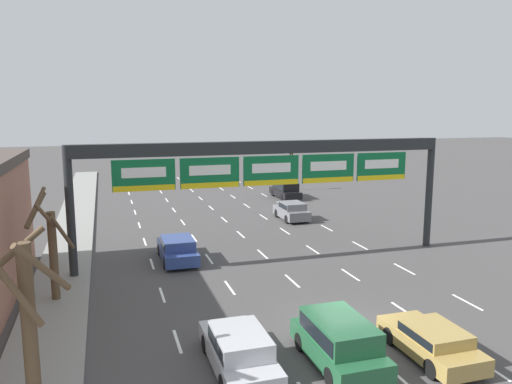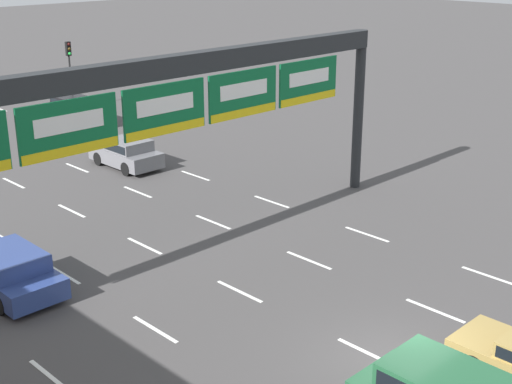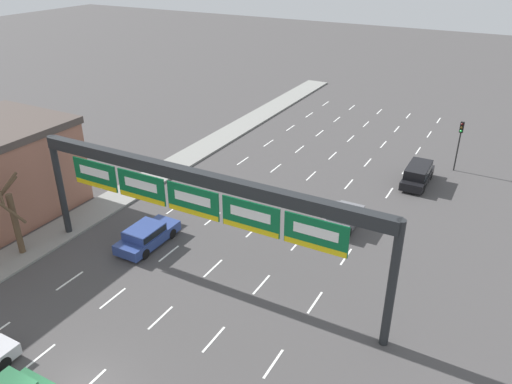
% 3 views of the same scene
% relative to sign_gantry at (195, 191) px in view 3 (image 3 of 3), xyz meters
% --- Properties ---
extents(lane_dashes, '(13.32, 67.00, 0.01)m').
position_rel_sign_gantry_xyz_m(lane_dashes, '(0.00, 3.78, -5.77)').
color(lane_dashes, white).
rests_on(lane_dashes, ground_plane).
extents(sign_gantry, '(21.83, 0.70, 6.93)m').
position_rel_sign_gantry_xyz_m(sign_gantry, '(0.00, 0.00, 0.00)').
color(sign_gantry, '#232628').
rests_on(sign_gantry, ground_plane).
extents(car_blue, '(1.92, 4.54, 1.40)m').
position_rel_sign_gantry_xyz_m(car_blue, '(-5.12, 1.43, -5.02)').
color(car_blue, navy).
rests_on(car_blue, ground_plane).
extents(suv_black, '(1.81, 4.73, 1.62)m').
position_rel_sign_gantry_xyz_m(suv_black, '(8.05, 19.01, -4.87)').
color(suv_black, black).
rests_on(suv_black, ground_plane).
extents(car_grey, '(1.83, 3.91, 1.42)m').
position_rel_sign_gantry_xyz_m(car_grey, '(5.13, 9.67, -5.01)').
color(car_grey, slate).
rests_on(car_grey, ground_plane).
extents(traffic_light_near_gantry, '(0.30, 0.35, 4.33)m').
position_rel_sign_gantry_xyz_m(traffic_light_near_gantry, '(10.26, 23.18, -2.67)').
color(traffic_light_near_gantry, black).
rests_on(traffic_light_near_gantry, ground_plane).
extents(tree_bare_second, '(2.07, 2.06, 5.05)m').
position_rel_sign_gantry_xyz_m(tree_bare_second, '(-11.38, -3.12, -3.11)').
color(tree_bare_second, brown).
rests_on(tree_bare_second, sidewalk_left).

